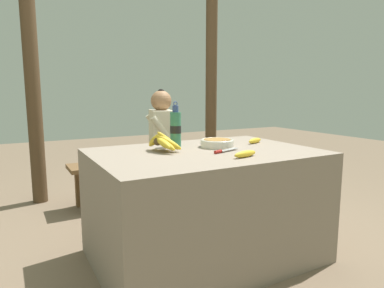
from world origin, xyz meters
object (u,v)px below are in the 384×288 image
water_bottle (176,128)px  banana_bunch_green (111,156)px  loose_banana_side (255,141)px  serving_bowl (217,143)px  loose_banana_front (245,154)px  seated_vendor (157,137)px  knife (223,151)px  banana_bunch_ripe (163,142)px  wooden_bench (151,166)px  support_post_far (211,82)px  support_post_near (32,79)px

water_bottle → banana_bunch_green: water_bottle is taller
water_bottle → loose_banana_side: (0.55, -0.14, -0.10)m
serving_bowl → loose_banana_front: 0.37m
seated_vendor → banana_bunch_green: 0.47m
knife → banana_bunch_green: bearing=84.1°
banana_bunch_ripe → wooden_bench: size_ratio=0.18×
seated_vendor → support_post_far: (0.89, 0.47, 0.54)m
loose_banana_side → knife: (-0.40, -0.20, -0.01)m
support_post_far → seated_vendor: bearing=-152.4°
serving_bowl → wooden_bench: 1.23m
wooden_bench → banana_bunch_green: size_ratio=5.87×
loose_banana_front → banana_bunch_ripe: bearing=130.3°
support_post_near → knife: bearing=-64.0°
seated_vendor → banana_bunch_green: bearing=12.1°
banana_bunch_ripe → serving_bowl: 0.38m
knife → banana_bunch_green: (-0.31, 1.35, -0.23)m
water_bottle → knife: size_ratio=1.41×
loose_banana_side → seated_vendor: size_ratio=0.15×
banana_bunch_ripe → loose_banana_front: size_ratio=1.57×
loose_banana_side → banana_bunch_green: 1.37m
support_post_near → wooden_bench: bearing=-25.0°
banana_bunch_green → banana_bunch_ripe: bearing=-89.7°
loose_banana_front → knife: size_ratio=0.84×
banana_bunch_ripe → loose_banana_side: size_ratio=1.75×
water_bottle → wooden_bench: size_ratio=0.20×
banana_bunch_ripe → knife: (0.30, -0.20, -0.05)m
banana_bunch_green → loose_banana_side: bearing=-58.6°
water_bottle → loose_banana_side: size_ratio=1.87×
loose_banana_side → knife: 0.44m
serving_bowl → knife: 0.20m
banana_bunch_ripe → water_bottle: bearing=42.2°
loose_banana_front → wooden_bench: bearing=88.0°
support_post_far → serving_bowl: bearing=-120.6°
serving_bowl → loose_banana_side: serving_bowl is taller
loose_banana_side → knife: loose_banana_side is taller
loose_banana_front → seated_vendor: 1.53m
serving_bowl → wooden_bench: bearing=90.0°
loose_banana_side → seated_vendor: bearing=102.9°
wooden_bench → serving_bowl: bearing=-90.0°
banana_bunch_ripe → seated_vendor: bearing=68.8°
serving_bowl → support_post_near: bearing=120.6°
wooden_bench → seated_vendor: bearing=-18.7°
banana_bunch_ripe → support_post_far: bearing=50.3°
loose_banana_front → support_post_near: (-0.90, 1.99, 0.45)m
banana_bunch_ripe → loose_banana_side: 0.70m
water_bottle → support_post_far: bearing=51.1°
knife → wooden_bench: size_ratio=0.14×
wooden_bench → seated_vendor: seated_vendor is taller
loose_banana_front → water_bottle: bearing=108.0°
seated_vendor → support_post_near: 1.25m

